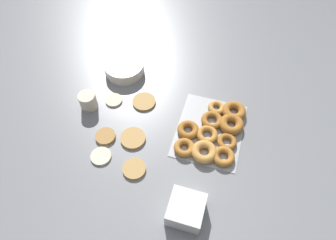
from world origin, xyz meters
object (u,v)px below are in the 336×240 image
Objects in this scene: pancake_3 at (101,156)px; container_stack at (186,210)px; batter_bowl at (124,68)px; paper_cup at (88,101)px; pancake_2 at (114,100)px; pancake_0 at (133,138)px; pancake_4 at (144,102)px; pancake_5 at (105,136)px; pancake_1 at (133,169)px; donut_tray at (214,131)px.

pancake_3 is 0.45m from container_stack.
batter_bowl is 2.44× the size of paper_cup.
container_stack reaches higher than pancake_3.
paper_cup is at bearing 34.68° from pancake_3.
pancake_2 is 0.93× the size of pancake_3.
batter_bowl reaches higher than pancake_0.
pancake_0 is 1.36× the size of pancake_2.
pancake_5 reaches higher than pancake_4.
pancake_1 is 0.27× the size of donut_tray.
pancake_4 is 0.24m from batter_bowl.
paper_cup is (0.38, 0.59, -0.00)m from container_stack.
pancake_3 is at bearing 166.69° from pancake_4.
pancake_0 is at bearing 21.04° from pancake_1.
pancake_2 is 0.67m from container_stack.
pancake_4 reaches higher than pancake_3.
pancake_1 is at bearing -95.96° from pancake_3.
pancake_3 is at bearing -145.32° from paper_cup.
paper_cup is (-0.27, 0.08, 0.01)m from batter_bowl.
pancake_3 is at bearing 140.73° from pancake_0.
container_stack reaches higher than pancake_4.
pancake_0 is at bearing -39.27° from pancake_3.
pancake_4 is 0.27m from paper_cup.
container_stack is at bearing -142.08° from batter_bowl.
pancake_4 is at bearing 77.47° from donut_tray.
pancake_1 reaches higher than pancake_4.
pancake_1 is at bearing -155.17° from batter_bowl.
paper_cup is at bearing 111.97° from pancake_4.
pancake_1 is (-0.14, -0.06, -0.00)m from pancake_0.
pancake_1 is at bearing 133.52° from donut_tray.
donut_tray is 1.81× the size of batter_bowl.
pancake_3 is 0.24× the size of donut_tray.
pancake_3 is at bearing -167.90° from pancake_5.
pancake_5 is at bearing 61.80° from container_stack.
paper_cup reaches higher than pancake_5.
pancake_0 is 0.22m from pancake_4.
container_stack is (-0.49, -0.34, 0.04)m from pancake_4.
pancake_1 is 0.74× the size of container_stack.
pancake_5 is (0.12, 0.18, 0.00)m from pancake_1.
pancake_3 is 0.44× the size of batter_bowl.
donut_tray is 4.42× the size of paper_cup.
batter_bowl is (0.26, 0.54, 0.01)m from donut_tray.
pancake_5 is at bearing 12.10° from pancake_3.
pancake_3 is 0.10m from pancake_5.
pancake_1 is 0.87× the size of pancake_4.
batter_bowl is (0.17, 0.17, 0.02)m from pancake_4.
pancake_3 is 0.67× the size of container_stack.
paper_cup is at bearing 57.12° from container_stack.
pancake_0 reaches higher than pancake_2.
pancake_5 is (-0.03, 0.13, 0.00)m from pancake_0.
paper_cup is (0.12, 0.27, 0.04)m from pancake_0.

